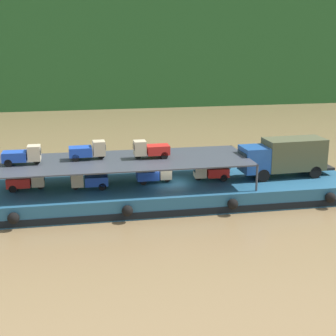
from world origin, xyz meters
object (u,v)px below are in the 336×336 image
(mini_truck_lower_mid, at_px, (155,174))
(covered_lorry, at_px, (285,156))
(mini_truck_upper_mid, at_px, (88,150))
(mini_truck_lower_aft, at_px, (89,180))
(mini_truck_upper_fore, at_px, (151,149))
(mini_truck_lower_stern, at_px, (26,181))
(mini_truck_upper_stern, at_px, (22,155))
(mini_truck_lower_fore, at_px, (210,171))
(cargo_barge, at_px, (171,192))

(mini_truck_lower_mid, bearing_deg, covered_lorry, -1.84)
(mini_truck_lower_mid, xyz_separation_m, mini_truck_upper_mid, (-5.03, 0.38, 2.00))
(mini_truck_lower_aft, height_order, mini_truck_upper_fore, mini_truck_upper_fore)
(mini_truck_lower_stern, relative_size, mini_truck_lower_aft, 1.00)
(mini_truck_lower_stern, bearing_deg, mini_truck_lower_aft, -7.93)
(covered_lorry, xyz_separation_m, mini_truck_upper_stern, (-20.28, 0.07, 1.00))
(mini_truck_lower_fore, xyz_separation_m, mini_truck_upper_mid, (-9.47, 0.53, 2.00))
(mini_truck_lower_stern, relative_size, mini_truck_upper_fore, 0.99)
(covered_lorry, distance_m, mini_truck_lower_fore, 6.17)
(mini_truck_lower_aft, xyz_separation_m, mini_truck_upper_stern, (-4.66, 0.47, 2.00))
(covered_lorry, bearing_deg, mini_truck_upper_fore, 178.84)
(mini_truck_lower_aft, relative_size, mini_truck_upper_stern, 1.00)
(cargo_barge, xyz_separation_m, mini_truck_lower_aft, (-6.29, -0.35, 1.44))
(mini_truck_lower_mid, relative_size, mini_truck_lower_fore, 0.98)
(covered_lorry, bearing_deg, mini_truck_lower_mid, 178.16)
(mini_truck_lower_stern, distance_m, mini_truck_lower_aft, 4.58)
(mini_truck_lower_fore, xyz_separation_m, mini_truck_upper_stern, (-14.20, -0.12, 2.00))
(mini_truck_lower_stern, height_order, mini_truck_lower_mid, same)
(covered_lorry, distance_m, mini_truck_upper_stern, 20.31)
(cargo_barge, height_order, mini_truck_upper_fore, mini_truck_upper_fore)
(mini_truck_lower_aft, distance_m, mini_truck_lower_fore, 9.55)
(mini_truck_lower_mid, bearing_deg, mini_truck_lower_stern, -179.38)
(covered_lorry, bearing_deg, mini_truck_lower_fore, 178.25)
(mini_truck_upper_stern, bearing_deg, mini_truck_lower_stern, 53.10)
(mini_truck_upper_fore, bearing_deg, mini_truck_lower_fore, -0.40)
(cargo_barge, height_order, mini_truck_upper_mid, mini_truck_upper_mid)
(cargo_barge, xyz_separation_m, mini_truck_upper_fore, (-1.51, 0.26, 3.44))
(mini_truck_lower_fore, bearing_deg, mini_truck_upper_mid, 176.79)
(covered_lorry, relative_size, mini_truck_lower_mid, 2.89)
(cargo_barge, height_order, covered_lorry, covered_lorry)
(mini_truck_lower_aft, bearing_deg, mini_truck_upper_stern, 174.27)
(mini_truck_lower_aft, distance_m, mini_truck_lower_mid, 5.14)
(covered_lorry, bearing_deg, mini_truck_upper_stern, 179.81)
(mini_truck_lower_fore, distance_m, mini_truck_upper_stern, 14.34)
(mini_truck_upper_mid, xyz_separation_m, mini_truck_upper_fore, (4.72, -0.50, 0.00))
(cargo_barge, xyz_separation_m, mini_truck_lower_fore, (3.24, 0.23, 1.44))
(mini_truck_lower_stern, xyz_separation_m, mini_truck_upper_stern, (-0.12, -0.16, 2.00))
(mini_truck_upper_mid, relative_size, mini_truck_upper_fore, 1.00)
(mini_truck_upper_mid, bearing_deg, mini_truck_upper_fore, -6.02)
(mini_truck_lower_mid, xyz_separation_m, mini_truck_lower_fore, (4.44, -0.15, 0.00))
(covered_lorry, height_order, mini_truck_lower_stern, covered_lorry)
(cargo_barge, height_order, mini_truck_lower_stern, mini_truck_lower_stern)
(mini_truck_upper_stern, relative_size, mini_truck_upper_fore, 1.00)
(mini_truck_lower_aft, relative_size, mini_truck_upper_fore, 1.00)
(mini_truck_lower_stern, relative_size, mini_truck_lower_fore, 0.98)
(mini_truck_upper_fore, bearing_deg, mini_truck_upper_mid, 173.98)
(mini_truck_lower_aft, bearing_deg, covered_lorry, 1.46)
(mini_truck_upper_stern, relative_size, mini_truck_upper_mid, 1.00)
(mini_truck_lower_stern, bearing_deg, cargo_barge, -1.48)
(mini_truck_lower_aft, bearing_deg, mini_truck_upper_mid, 86.60)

